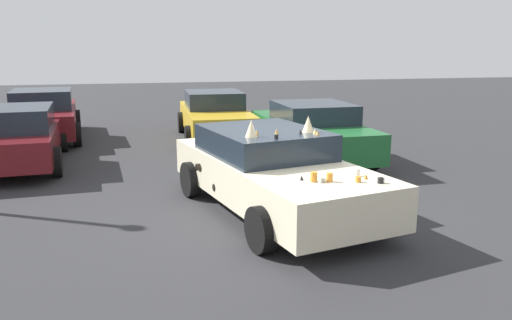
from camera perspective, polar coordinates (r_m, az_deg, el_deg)
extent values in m
plane|color=#2D2D30|center=(8.70, 1.94, -5.69)|extent=(60.00, 60.00, 0.00)
cube|color=beige|center=(8.53, 1.96, -1.92)|extent=(4.98, 2.84, 0.64)
cube|color=#1E2833|center=(8.74, 0.84, 2.03)|extent=(2.47, 2.13, 0.43)
cylinder|color=black|center=(7.94, 12.96, -5.40)|extent=(0.68, 0.36, 0.64)
cylinder|color=black|center=(6.97, 0.59, -7.64)|extent=(0.68, 0.36, 0.64)
cylinder|color=black|center=(10.27, 2.87, -0.96)|extent=(0.68, 0.36, 0.64)
cylinder|color=black|center=(9.54, -7.17, -2.12)|extent=(0.68, 0.36, 0.64)
ellipsoid|color=black|center=(8.50, -4.67, -3.05)|extent=(0.13, 0.05, 0.13)
ellipsoid|color=black|center=(9.86, 3.99, -0.46)|extent=(0.19, 0.06, 0.09)
ellipsoid|color=black|center=(7.57, 14.64, -3.20)|extent=(0.19, 0.06, 0.10)
ellipsoid|color=black|center=(9.17, -6.47, -0.74)|extent=(0.11, 0.04, 0.12)
ellipsoid|color=black|center=(10.20, 2.76, 1.16)|extent=(0.17, 0.06, 0.11)
ellipsoid|color=black|center=(9.07, -6.23, -0.84)|extent=(0.20, 0.06, 0.15)
ellipsoid|color=black|center=(9.78, 4.09, 0.78)|extent=(0.17, 0.06, 0.10)
ellipsoid|color=black|center=(9.23, -6.59, -0.80)|extent=(0.12, 0.05, 0.13)
cone|color=orange|center=(7.32, 11.97, -1.78)|extent=(0.09, 0.09, 0.07)
cylinder|color=black|center=(7.15, 13.52, -2.20)|extent=(0.10, 0.10, 0.08)
sphere|color=silver|center=(7.17, 13.70, -2.16)|extent=(0.08, 0.08, 0.08)
cone|color=black|center=(7.13, 5.05, -1.95)|extent=(0.07, 0.07, 0.07)
cylinder|color=orange|center=(7.14, 11.16, -2.10)|extent=(0.08, 0.08, 0.08)
cylinder|color=silver|center=(7.47, 11.08, -1.34)|extent=(0.08, 0.08, 0.10)
cylinder|color=orange|center=(7.09, 8.09, -1.90)|extent=(0.11, 0.11, 0.12)
cone|color=silver|center=(7.01, 7.14, -2.12)|extent=(0.06, 0.06, 0.10)
sphere|color=silver|center=(7.07, 7.48, -2.17)|extent=(0.06, 0.06, 0.06)
cylinder|color=orange|center=(7.06, 6.37, -1.85)|extent=(0.13, 0.13, 0.14)
cone|color=#A87A38|center=(8.22, 2.29, 3.19)|extent=(0.09, 0.09, 0.09)
cone|color=#A87A38|center=(8.12, 0.11, 3.08)|extent=(0.08, 0.08, 0.09)
cone|color=tan|center=(8.29, 6.51, 3.17)|extent=(0.08, 0.08, 0.09)
cylinder|color=black|center=(7.80, 2.24, 2.57)|extent=(0.06, 0.06, 0.07)
cone|color=#A87A38|center=(8.21, 6.79, 3.00)|extent=(0.09, 0.09, 0.06)
cone|color=black|center=(8.25, 4.89, 3.13)|extent=(0.07, 0.07, 0.08)
cone|color=beige|center=(8.42, 5.76, 3.95)|extent=(0.19, 0.19, 0.26)
cone|color=beige|center=(7.94, -0.52, 3.48)|extent=(0.19, 0.19, 0.26)
cube|color=gold|center=(15.22, -4.51, 4.49)|extent=(4.54, 1.78, 0.62)
cube|color=#1E2833|center=(15.37, -4.65, 6.64)|extent=(1.86, 1.60, 0.48)
cylinder|color=black|center=(14.05, -0.16, 2.75)|extent=(0.64, 0.23, 0.64)
cylinder|color=black|center=(13.80, -7.33, 2.47)|extent=(0.64, 0.23, 0.64)
cylinder|color=black|center=(16.76, -2.15, 4.37)|extent=(0.64, 0.23, 0.64)
cylinder|color=black|center=(16.55, -8.16, 4.14)|extent=(0.64, 0.23, 0.64)
cube|color=#1E602D|center=(12.61, 6.00, 2.83)|extent=(4.64, 1.90, 0.67)
cube|color=#1E2833|center=(12.37, 6.34, 5.23)|extent=(1.91, 1.69, 0.44)
cylinder|color=black|center=(13.73, 0.33, 2.49)|extent=(0.63, 0.24, 0.63)
cylinder|color=black|center=(14.30, 7.44, 2.79)|extent=(0.63, 0.24, 0.63)
cylinder|color=black|center=(11.05, 4.08, -0.05)|extent=(0.63, 0.24, 0.63)
cylinder|color=black|center=(11.75, 12.57, 0.44)|extent=(0.63, 0.24, 0.63)
cube|color=#5B1419|center=(16.32, -22.25, 4.23)|extent=(4.72, 2.17, 0.65)
cube|color=#1E2833|center=(16.07, -22.46, 6.22)|extent=(2.01, 1.76, 0.53)
cylinder|color=black|center=(17.83, -24.76, 3.75)|extent=(0.68, 0.29, 0.66)
cylinder|color=black|center=(17.73, -19.08, 4.17)|extent=(0.68, 0.29, 0.66)
cylinder|color=black|center=(15.05, -25.80, 2.19)|extent=(0.68, 0.29, 0.66)
cylinder|color=black|center=(14.93, -19.08, 2.69)|extent=(0.68, 0.29, 0.66)
cube|color=#5B1419|center=(13.02, -24.83, 1.95)|extent=(4.59, 2.11, 0.62)
cube|color=#1E2833|center=(12.59, -25.25, 4.15)|extent=(2.07, 1.77, 0.50)
cylinder|color=black|center=(14.33, -20.49, 2.16)|extent=(0.66, 0.27, 0.65)
cylinder|color=black|center=(11.62, -21.12, -0.20)|extent=(0.66, 0.27, 0.65)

